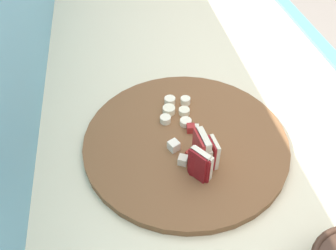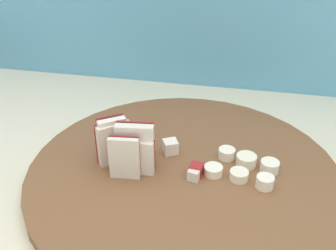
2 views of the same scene
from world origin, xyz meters
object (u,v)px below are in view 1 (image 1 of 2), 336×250
cutting_board (186,141)px  apple_wedge_fan (202,157)px  apple_dice_pile (186,145)px  banana_slice_rows (176,110)px

cutting_board → apple_wedge_fan: size_ratio=5.10×
apple_dice_pile → banana_slice_rows: 0.11m
cutting_board → banana_slice_rows: banana_slice_rows is taller
apple_dice_pile → banana_slice_rows: size_ratio=1.05×
cutting_board → apple_dice_pile: (-0.03, 0.01, 0.02)m
cutting_board → apple_wedge_fan: bearing=-170.3°
apple_dice_pile → apple_wedge_fan: bearing=-159.1°
apple_wedge_fan → banana_slice_rows: bearing=7.0°
banana_slice_rows → apple_dice_pile: bearing=179.8°
cutting_board → apple_wedge_fan: 0.09m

